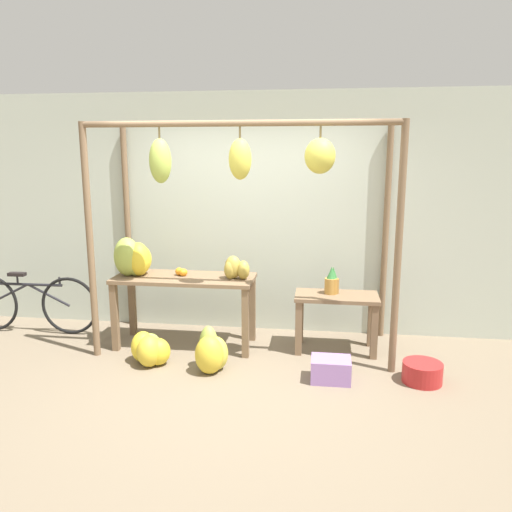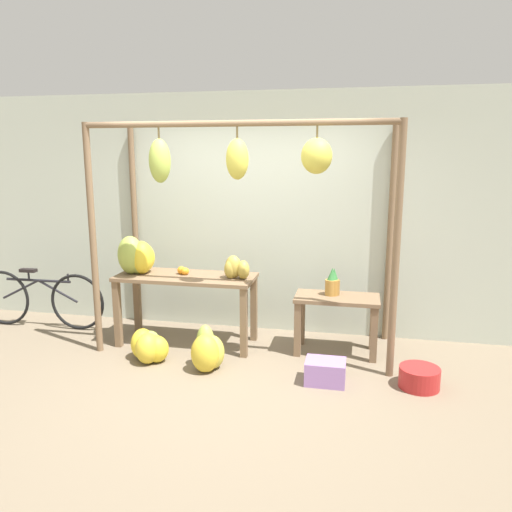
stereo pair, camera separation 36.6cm
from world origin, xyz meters
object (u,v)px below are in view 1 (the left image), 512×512
at_px(blue_bucket, 422,372).
at_px(parked_bicycle, 29,303).
at_px(banana_pile_ground_left, 150,349).
at_px(banana_pile_ground_right, 211,352).
at_px(papaya_pile, 235,269).
at_px(pineapple_cluster, 332,283).
at_px(fruit_crate_white, 331,370).
at_px(orange_pile, 182,272).
at_px(banana_pile_on_table, 134,259).

xyz_separation_m(blue_bucket, parked_bicycle, (-4.39, 0.75, 0.27)).
height_order(banana_pile_ground_left, banana_pile_ground_right, banana_pile_ground_right).
distance_m(blue_bucket, parked_bicycle, 4.46).
xyz_separation_m(blue_bucket, papaya_pile, (-1.87, 0.59, 0.80)).
relative_size(pineapple_cluster, fruit_crate_white, 0.81).
bearing_deg(pineapple_cluster, banana_pile_ground_right, -147.97).
relative_size(pineapple_cluster, banana_pile_ground_left, 0.67).
relative_size(pineapple_cluster, parked_bicycle, 0.18).
distance_m(pineapple_cluster, banana_pile_ground_left, 2.02).
relative_size(fruit_crate_white, papaya_pile, 1.17).
xyz_separation_m(fruit_crate_white, papaya_pile, (-1.02, 0.67, 0.79)).
relative_size(banana_pile_ground_right, papaya_pile, 1.39).
relative_size(orange_pile, blue_bucket, 0.39).
bearing_deg(banana_pile_on_table, papaya_pile, -0.14).
distance_m(pineapple_cluster, papaya_pile, 1.04).
bearing_deg(parked_bicycle, banana_pile_ground_right, -17.71).
relative_size(banana_pile_ground_right, fruit_crate_white, 1.19).
bearing_deg(orange_pile, banana_pile_ground_right, -54.41).
height_order(orange_pile, papaya_pile, papaya_pile).
xyz_separation_m(parked_bicycle, papaya_pile, (2.52, -0.17, 0.54)).
relative_size(orange_pile, banana_pile_ground_left, 0.32).
bearing_deg(blue_bucket, papaya_pile, 162.55).
distance_m(fruit_crate_white, parked_bicycle, 3.64).
xyz_separation_m(banana_pile_ground_left, fruit_crate_white, (1.82, -0.15, -0.04)).
xyz_separation_m(orange_pile, blue_bucket, (2.48, -0.64, -0.73)).
bearing_deg(banana_pile_on_table, banana_pile_ground_left, -58.08).
relative_size(banana_pile_ground_left, fruit_crate_white, 1.19).
distance_m(pineapple_cluster, banana_pile_ground_right, 1.49).
bearing_deg(pineapple_cluster, parked_bicycle, 179.55).
xyz_separation_m(orange_pile, banana_pile_ground_right, (0.46, -0.65, -0.64)).
distance_m(banana_pile_ground_right, blue_bucket, 2.02).
relative_size(banana_pile_on_table, banana_pile_ground_left, 1.10).
bearing_deg(pineapple_cluster, banana_pile_ground_left, -160.08).
height_order(banana_pile_on_table, fruit_crate_white, banana_pile_on_table).
bearing_deg(banana_pile_on_table, fruit_crate_white, -17.32).
bearing_deg(pineapple_cluster, banana_pile_on_table, -176.35).
relative_size(orange_pile, parked_bicycle, 0.08).
relative_size(banana_pile_on_table, parked_bicycle, 0.29).
bearing_deg(pineapple_cluster, blue_bucket, -40.61).
height_order(banana_pile_ground_left, blue_bucket, banana_pile_ground_left).
distance_m(banana_pile_ground_left, banana_pile_ground_right, 0.66).
bearing_deg(papaya_pile, banana_pile_on_table, 179.86).
distance_m(banana_pile_on_table, blue_bucket, 3.17).
bearing_deg(fruit_crate_white, banana_pile_ground_left, 175.40).
bearing_deg(orange_pile, pineapple_cluster, 2.89).
bearing_deg(fruit_crate_white, pineapple_cluster, 90.03).
height_order(pineapple_cluster, blue_bucket, pineapple_cluster).
bearing_deg(papaya_pile, fruit_crate_white, -33.13).
bearing_deg(parked_bicycle, banana_pile_on_table, -6.73).
relative_size(banana_pile_on_table, fruit_crate_white, 1.31).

